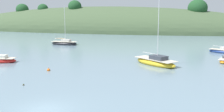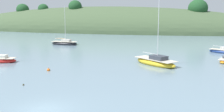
# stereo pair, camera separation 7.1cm
# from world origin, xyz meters

# --- Properties ---
(ground_plane) EXTENTS (400.00, 400.00, 0.00)m
(ground_plane) POSITION_xyz_m (0.00, 0.00, 0.00)
(ground_plane) COLOR slate
(far_shoreline_hill) EXTENTS (150.00, 36.00, 24.24)m
(far_shoreline_hill) POSITION_xyz_m (-24.98, 90.17, 0.07)
(far_shoreline_hill) COLOR #425638
(far_shoreline_hill) RESTS_ON ground
(sailboat_white_near) EXTENTS (7.59, 6.70, 10.53)m
(sailboat_white_near) POSITION_xyz_m (6.68, 20.86, 0.45)
(sailboat_white_near) COLOR gold
(sailboat_white_near) RESTS_ON ground
(sailboat_grey_yawl) EXTENTS (6.88, 2.36, 9.90)m
(sailboat_grey_yawl) POSITION_xyz_m (-18.05, 39.81, 0.42)
(sailboat_grey_yawl) COLOR #232328
(sailboat_grey_yawl) RESTS_ON ground
(sailboat_black_sloop) EXTENTS (5.74, 4.27, 6.73)m
(sailboat_black_sloop) POSITION_xyz_m (18.34, 36.30, 0.34)
(sailboat_black_sloop) COLOR navy
(sailboat_black_sloop) RESTS_ON ground
(mooring_buoy_inner) EXTENTS (0.44, 0.44, 0.54)m
(mooring_buoy_inner) POSITION_xyz_m (-6.96, 12.77, 0.12)
(mooring_buoy_inner) COLOR orange
(mooring_buoy_inner) RESTS_ON ground
(duck_lone_left) EXTENTS (0.32, 0.40, 0.24)m
(duck_lone_left) POSITION_xyz_m (-6.03, 5.81, 0.05)
(duck_lone_left) COLOR brown
(duck_lone_left) RESTS_ON ground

